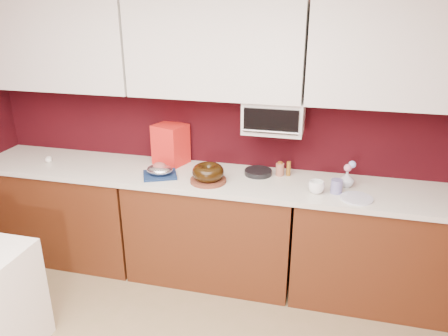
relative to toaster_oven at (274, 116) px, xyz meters
name	(u,v)px	position (x,y,z in m)	size (l,w,h in m)	color
wall_back	(221,123)	(-0.45, 0.15, -0.12)	(4.00, 0.02, 2.50)	#32060B
base_cabinet_left	(68,211)	(-1.78, -0.17, -0.95)	(1.31, 0.58, 0.86)	#542610
base_cabinet_center	(212,229)	(-0.45, -0.17, -0.95)	(1.31, 0.58, 0.86)	#542610
base_cabinet_right	(382,250)	(0.88, -0.17, -0.95)	(1.31, 0.58, 0.86)	#542610
countertop	(212,179)	(-0.45, -0.17, -0.49)	(4.00, 0.62, 0.04)	silver
upper_cabinet_left	(56,45)	(-1.78, -0.02, 0.48)	(1.31, 0.33, 0.70)	white
upper_cabinet_center	(215,50)	(-0.45, -0.02, 0.48)	(1.31, 0.33, 0.70)	white
upper_cabinet_right	(408,55)	(0.88, -0.02, 0.48)	(1.31, 0.33, 0.70)	white
toaster_oven	(274,116)	(0.00, 0.00, 0.00)	(0.45, 0.30, 0.25)	white
toaster_oven_door	(271,121)	(0.00, -0.16, 0.00)	(0.40, 0.02, 0.18)	black
toaster_oven_handle	(270,132)	(0.00, -0.18, -0.07)	(0.02, 0.02, 0.42)	silver
cake_base	(208,180)	(-0.44, -0.28, -0.46)	(0.28, 0.28, 0.03)	brown
bundt_cake	(208,172)	(-0.44, -0.28, -0.40)	(0.24, 0.24, 0.10)	black
navy_towel	(160,175)	(-0.84, -0.26, -0.47)	(0.26, 0.22, 0.02)	#15284F
foil_ham_nest	(160,170)	(-0.84, -0.26, -0.42)	(0.21, 0.17, 0.08)	white
roasted_ham	(159,167)	(-0.84, -0.26, -0.40)	(0.11, 0.09, 0.07)	#A24F4A
pandoro_box	(171,144)	(-0.86, 0.04, -0.31)	(0.24, 0.22, 0.33)	red
dark_pan	(258,172)	(-0.10, -0.04, -0.46)	(0.22, 0.22, 0.04)	black
coffee_mug	(316,186)	(0.36, -0.28, -0.42)	(0.10, 0.10, 0.11)	white
blue_jar	(337,186)	(0.50, -0.25, -0.42)	(0.08, 0.08, 0.10)	navy
flower_vase	(347,178)	(0.57, -0.11, -0.41)	(0.09, 0.09, 0.13)	silver
flower_pink	(348,168)	(0.57, -0.11, -0.33)	(0.06, 0.06, 0.06)	pink
flower_blue	(352,164)	(0.60, -0.09, -0.30)	(0.05, 0.05, 0.05)	#93A6EB
china_plate	(357,198)	(0.64, -0.32, -0.47)	(0.22, 0.22, 0.01)	silver
amber_bottle	(280,169)	(0.07, -0.01, -0.42)	(0.04, 0.04, 0.11)	#94511A
paper_cup	(280,170)	(0.07, -0.01, -0.43)	(0.06, 0.06, 0.10)	#985B45
egg_left	(49,158)	(-1.90, -0.17, -0.45)	(0.05, 0.04, 0.04)	white
egg_right	(48,160)	(-1.88, -0.21, -0.45)	(0.06, 0.05, 0.05)	white
amber_bottle_tall	(289,169)	(0.13, 0.00, -0.42)	(0.03, 0.03, 0.11)	brown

